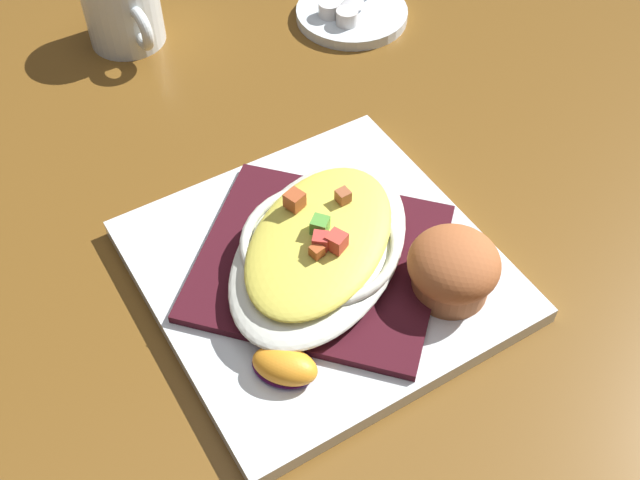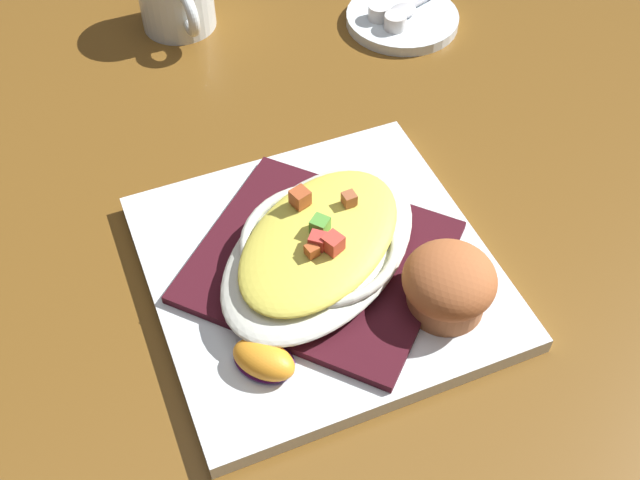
{
  "view_description": "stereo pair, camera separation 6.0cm",
  "coord_description": "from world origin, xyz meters",
  "px_view_note": "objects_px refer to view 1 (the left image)",
  "views": [
    {
      "loc": [
        0.23,
        0.31,
        0.5
      ],
      "look_at": [
        0.0,
        0.0,
        0.05
      ],
      "focal_mm": 43.42,
      "sensor_mm": 36.0,
      "label": 1
    },
    {
      "loc": [
        0.18,
        0.34,
        0.5
      ],
      "look_at": [
        0.0,
        0.0,
        0.05
      ],
      "focal_mm": 43.42,
      "sensor_mm": 36.0,
      "label": 2
    }
  ],
  "objects_px": {
    "orange_garnish": "(285,366)",
    "coffee_mug": "(124,13)",
    "spoon": "(354,4)",
    "creamer_cup_0": "(329,9)",
    "muffin": "(453,268)",
    "gratin_dish": "(320,245)",
    "square_plate": "(320,270)",
    "creamer_saucer": "(352,14)",
    "creamer_cup_1": "(347,17)"
  },
  "relations": [
    {
      "from": "muffin",
      "to": "creamer_cup_0",
      "type": "height_order",
      "value": "muffin"
    },
    {
      "from": "creamer_saucer",
      "to": "gratin_dish",
      "type": "bearing_deg",
      "value": 47.2
    },
    {
      "from": "square_plate",
      "to": "creamer_cup_0",
      "type": "bearing_deg",
      "value": -128.9
    },
    {
      "from": "coffee_mug",
      "to": "creamer_saucer",
      "type": "relative_size",
      "value": 0.88
    },
    {
      "from": "creamer_saucer",
      "to": "spoon",
      "type": "xyz_separation_m",
      "value": [
        -0.0,
        -0.0,
        0.01
      ]
    },
    {
      "from": "orange_garnish",
      "to": "coffee_mug",
      "type": "xyz_separation_m",
      "value": [
        -0.11,
        -0.45,
        0.01
      ]
    },
    {
      "from": "muffin",
      "to": "coffee_mug",
      "type": "relative_size",
      "value": 0.65
    },
    {
      "from": "creamer_cup_1",
      "to": "spoon",
      "type": "bearing_deg",
      "value": -143.71
    },
    {
      "from": "muffin",
      "to": "coffee_mug",
      "type": "height_order",
      "value": "coffee_mug"
    },
    {
      "from": "square_plate",
      "to": "creamer_saucer",
      "type": "bearing_deg",
      "value": -132.8
    },
    {
      "from": "square_plate",
      "to": "gratin_dish",
      "type": "relative_size",
      "value": 1.13
    },
    {
      "from": "orange_garnish",
      "to": "spoon",
      "type": "height_order",
      "value": "orange_garnish"
    },
    {
      "from": "orange_garnish",
      "to": "creamer_cup_1",
      "type": "height_order",
      "value": "orange_garnish"
    },
    {
      "from": "coffee_mug",
      "to": "creamer_cup_0",
      "type": "distance_m",
      "value": 0.22
    },
    {
      "from": "square_plate",
      "to": "gratin_dish",
      "type": "bearing_deg",
      "value": -172.63
    },
    {
      "from": "spoon",
      "to": "creamer_cup_0",
      "type": "relative_size",
      "value": 3.58
    },
    {
      "from": "creamer_saucer",
      "to": "creamer_cup_0",
      "type": "bearing_deg",
      "value": -11.83
    },
    {
      "from": "coffee_mug",
      "to": "creamer_saucer",
      "type": "height_order",
      "value": "coffee_mug"
    },
    {
      "from": "square_plate",
      "to": "coffee_mug",
      "type": "height_order",
      "value": "coffee_mug"
    },
    {
      "from": "creamer_saucer",
      "to": "orange_garnish",
      "type": "bearing_deg",
      "value": 45.32
    },
    {
      "from": "spoon",
      "to": "muffin",
      "type": "bearing_deg",
      "value": 61.74
    },
    {
      "from": "gratin_dish",
      "to": "spoon",
      "type": "distance_m",
      "value": 0.37
    },
    {
      "from": "creamer_saucer",
      "to": "creamer_cup_0",
      "type": "relative_size",
      "value": 5.2
    },
    {
      "from": "muffin",
      "to": "creamer_cup_1",
      "type": "distance_m",
      "value": 0.37
    },
    {
      "from": "muffin",
      "to": "creamer_cup_0",
      "type": "distance_m",
      "value": 0.39
    },
    {
      "from": "gratin_dish",
      "to": "orange_garnish",
      "type": "distance_m",
      "value": 0.1
    },
    {
      "from": "orange_garnish",
      "to": "gratin_dish",
      "type": "bearing_deg",
      "value": -141.45
    },
    {
      "from": "gratin_dish",
      "to": "coffee_mug",
      "type": "relative_size",
      "value": 2.15
    },
    {
      "from": "gratin_dish",
      "to": "creamer_saucer",
      "type": "distance_m",
      "value": 0.37
    },
    {
      "from": "muffin",
      "to": "creamer_saucer",
      "type": "distance_m",
      "value": 0.4
    },
    {
      "from": "coffee_mug",
      "to": "orange_garnish",
      "type": "bearing_deg",
      "value": 76.01
    },
    {
      "from": "square_plate",
      "to": "orange_garnish",
      "type": "bearing_deg",
      "value": 38.56
    },
    {
      "from": "creamer_saucer",
      "to": "creamer_cup_1",
      "type": "height_order",
      "value": "creamer_cup_1"
    },
    {
      "from": "muffin",
      "to": "gratin_dish",
      "type": "bearing_deg",
      "value": -51.15
    },
    {
      "from": "orange_garnish",
      "to": "coffee_mug",
      "type": "height_order",
      "value": "coffee_mug"
    },
    {
      "from": "coffee_mug",
      "to": "spoon",
      "type": "height_order",
      "value": "coffee_mug"
    },
    {
      "from": "creamer_saucer",
      "to": "creamer_cup_1",
      "type": "distance_m",
      "value": 0.03
    },
    {
      "from": "spoon",
      "to": "gratin_dish",
      "type": "bearing_deg",
      "value": 46.83
    },
    {
      "from": "orange_garnish",
      "to": "coffee_mug",
      "type": "distance_m",
      "value": 0.46
    },
    {
      "from": "gratin_dish",
      "to": "creamer_cup_0",
      "type": "height_order",
      "value": "gratin_dish"
    },
    {
      "from": "muffin",
      "to": "coffee_mug",
      "type": "xyz_separation_m",
      "value": [
        0.03,
        -0.47,
        -0.01
      ]
    },
    {
      "from": "gratin_dish",
      "to": "creamer_cup_0",
      "type": "xyz_separation_m",
      "value": [
        -0.22,
        -0.28,
        -0.02
      ]
    },
    {
      "from": "square_plate",
      "to": "coffee_mug",
      "type": "relative_size",
      "value": 2.43
    },
    {
      "from": "muffin",
      "to": "spoon",
      "type": "xyz_separation_m",
      "value": [
        -0.19,
        -0.35,
        -0.03
      ]
    },
    {
      "from": "square_plate",
      "to": "creamer_cup_0",
      "type": "height_order",
      "value": "creamer_cup_0"
    },
    {
      "from": "muffin",
      "to": "orange_garnish",
      "type": "bearing_deg",
      "value": -6.57
    },
    {
      "from": "square_plate",
      "to": "spoon",
      "type": "bearing_deg",
      "value": -133.17
    },
    {
      "from": "square_plate",
      "to": "muffin",
      "type": "xyz_separation_m",
      "value": [
        -0.07,
        0.08,
        0.03
      ]
    },
    {
      "from": "gratin_dish",
      "to": "muffin",
      "type": "xyz_separation_m",
      "value": [
        -0.07,
        0.08,
        0.0
      ]
    },
    {
      "from": "spoon",
      "to": "square_plate",
      "type": "bearing_deg",
      "value": 46.83
    }
  ]
}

